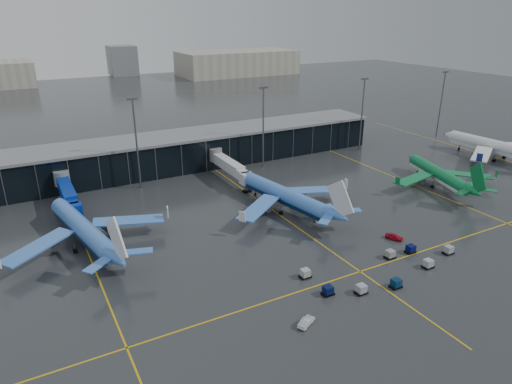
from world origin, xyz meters
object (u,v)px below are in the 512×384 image
airliner_klm_near (285,186)px  baggage_carts (385,269)px  service_van_white (306,322)px  airliner_aer_lingus (439,167)px  mobile_airstair (319,217)px  service_van_red (394,237)px  airliner_ba (497,139)px  airliner_arkefly (81,218)px

airliner_klm_near → baggage_carts: 35.31m
baggage_carts → service_van_white: size_ratio=8.93×
airliner_aer_lingus → baggage_carts: bearing=-131.9°
airliner_klm_near → mobile_airstair: 11.65m
airliner_aer_lingus → baggage_carts: size_ratio=1.08×
service_van_red → airliner_klm_near: bearing=89.4°
airliner_ba → service_van_red: size_ratio=11.50×
airliner_klm_near → service_van_white: bearing=-126.8°
mobile_airstair → service_van_white: (-25.16, -31.32, -0.15)m
airliner_aer_lingus → mobile_airstair: size_ratio=9.54×
airliner_arkefly → mobile_airstair: (51.71, -13.66, -5.59)m
airliner_arkefly → airliner_klm_near: size_ratio=1.02×
airliner_arkefly → airliner_ba: (132.93, -1.95, 0.43)m
service_van_red → service_van_white: service_van_red is taller
airliner_aer_lingus → airliner_ba: (37.32, 8.71, 1.22)m
airliner_arkefly → baggage_carts: airliner_arkefly is taller
airliner_arkefly → service_van_red: airliner_arkefly is taller
airliner_klm_near → airliner_ba: 85.26m
airliner_arkefly → airliner_ba: 132.94m
service_van_red → airliner_ba: bearing=-6.0°
mobile_airstair → service_van_red: (8.64, -16.13, -0.12)m
baggage_carts → airliner_arkefly: bearing=141.4°
airliner_arkefly → service_van_white: 52.54m
baggage_carts → service_van_red: (11.37, 9.26, -0.10)m
airliner_aer_lingus → service_van_red: 40.42m
airliner_arkefly → airliner_ba: bearing=-11.6°
airliner_arkefly → baggage_carts: 62.89m
mobile_airstair → service_van_red: bearing=-39.0°
airliner_arkefly → airliner_ba: airliner_ba is taller
airliner_ba → service_van_white: airliner_ba is taller
baggage_carts → service_van_white: 23.20m
airliner_klm_near → service_van_white: airliner_klm_near is taller
mobile_airstair → airliner_aer_lingus: bearing=26.8°
service_van_white → airliner_aer_lingus: bearing=-91.1°
airliner_klm_near → airliner_aer_lingus: 48.35m
baggage_carts → mobile_airstair: 25.53m
baggage_carts → service_van_red: 14.66m
baggage_carts → airliner_aer_lingus: bearing=31.3°
airliner_aer_lingus → airliner_ba: bearing=29.9°
airliner_aer_lingus → service_van_white: bearing=-136.8°
baggage_carts → mobile_airstair: bearing=83.9°
mobile_airstair → service_van_red: mobile_airstair is taller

